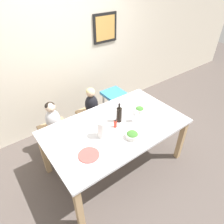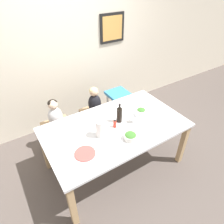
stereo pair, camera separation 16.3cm
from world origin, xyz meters
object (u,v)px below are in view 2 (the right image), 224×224
Objects in this scene: chair_far_center at (95,115)px; wine_glass_near at (136,115)px; salad_bowl_small at (141,111)px; dinner_plate_front_right at (163,124)px; paper_towel_roll at (100,129)px; dinner_plate_back_left at (72,124)px; person_child_left at (55,114)px; wine_bottle at (119,115)px; dinner_plate_front_left at (85,153)px; chair_right_highchair at (118,100)px; salad_bowl_large at (130,136)px; person_child_center at (94,101)px; dinner_plate_back_right at (136,103)px; chair_far_left at (58,129)px.

wine_glass_near reaches higher than chair_far_center.
dinner_plate_front_right is at bearing -75.88° from salad_bowl_small.
chair_far_center is 2.08× the size of paper_towel_roll.
dinner_plate_back_left is (-0.57, -0.44, 0.35)m from chair_far_center.
dinner_plate_back_left is (0.09, -0.44, 0.06)m from person_child_left.
dinner_plate_front_left is (-0.65, -0.27, -0.11)m from wine_bottle.
chair_far_center is 0.48m from chair_right_highchair.
salad_bowl_large is 0.69× the size of dinner_plate_front_right.
chair_right_highchair is at bearing -0.10° from person_child_center.
chair_right_highchair is 1.51× the size of person_child_center.
chair_right_highchair is at bearing 45.25° from paper_towel_roll.
wine_bottle is at bearing -154.44° from dinner_plate_back_right.
person_child_center is 1.91× the size of dinner_plate_front_left.
paper_towel_roll is (-0.36, -0.82, 0.17)m from person_child_center.
dinner_plate_back_right is 0.58m from dinner_plate_front_right.
wine_glass_near is 0.34m from salad_bowl_large.
person_child_left is at bearing 144.14° from salad_bowl_small.
dinner_plate_back_right is (1.11, -0.50, 0.06)m from person_child_left.
dinner_plate_back_left is at bearing 119.01° from paper_towel_roll.
person_child_left is 1.91× the size of dinner_plate_back_left.
salad_bowl_small reaches higher than dinner_plate_back_left.
dinner_plate_back_left is (-0.92, 0.29, -0.04)m from salad_bowl_small.
salad_bowl_large is 0.78m from dinner_plate_back_right.
salad_bowl_small is at bearing -17.57° from dinner_plate_back_left.
wine_glass_near is 1.32× the size of salad_bowl_small.
dinner_plate_back_right is at bearing -24.07° from chair_far_left.
wine_glass_near reaches higher than chair_right_highchair.
person_child_center reaches higher than chair_far_left.
chair_far_center is 1.96× the size of dinner_plate_front_left.
dinner_plate_front_left reaches higher than chair_far_left.
chair_right_highchair is 0.78m from salad_bowl_small.
chair_far_center is at bearing 112.22° from dinner_plate_front_right.
chair_far_center is 0.90m from salad_bowl_small.
person_child_left is (0.00, 0.00, 0.29)m from chair_far_left.
person_child_left reaches higher than dinner_plate_front_left.
chair_far_left is at bearing 134.35° from wine_glass_near.
chair_far_center is at bearing 101.03° from wine_glass_near.
dinner_plate_back_right is (1.02, -0.06, 0.00)m from dinner_plate_back_left.
salad_bowl_large is at bearing -142.68° from salad_bowl_small.
chair_far_left is 1.58m from dinner_plate_front_right.
salad_bowl_small is 0.56× the size of dinner_plate_front_right.
chair_right_highchair reaches higher than chair_far_center.
dinner_plate_back_left is (-0.57, -0.44, 0.06)m from person_child_center.
person_child_left is at bearing 110.37° from paper_towel_roll.
wine_glass_near is at bearing -45.65° from chair_far_left.
paper_towel_roll is at bearing -172.89° from salad_bowl_small.
person_child_center is (-0.46, 0.00, 0.14)m from chair_right_highchair.
chair_right_highchair is at bearing 89.06° from dinner_plate_back_right.
person_child_center is 0.72m from dinner_plate_back_left.
paper_towel_roll is (-0.36, -0.82, 0.46)m from chair_far_center.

